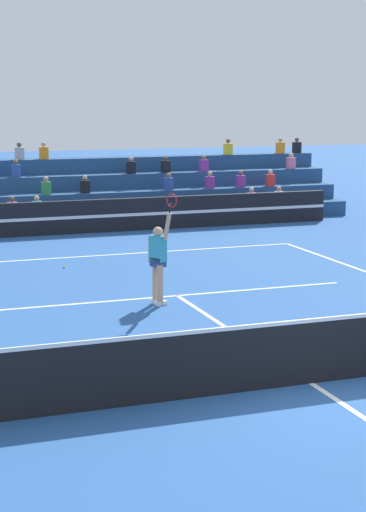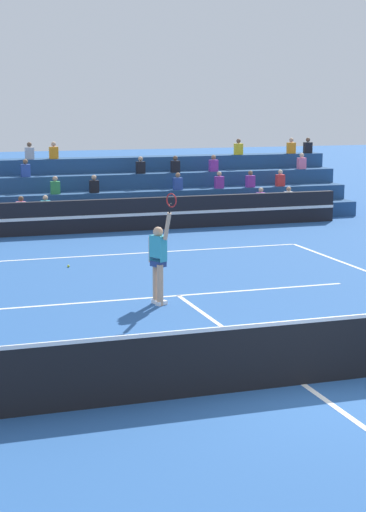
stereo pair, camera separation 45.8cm
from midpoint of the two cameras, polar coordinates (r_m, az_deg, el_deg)
The scene contains 7 objects.
ground_plane at distance 13.78m, azimuth 7.59°, elevation -8.42°, with size 120.00×120.00×0.00m, color #285699.
court_lines at distance 13.78m, azimuth 7.59°, elevation -8.40°, with size 11.10×23.90×0.01m.
tennis_net at distance 13.62m, azimuth 7.64°, elevation -6.25°, with size 12.00×0.10×1.10m.
sponsor_banner_wall at distance 28.59m, azimuth -7.27°, elevation 2.62°, with size 18.00×0.26×1.10m.
bleacher_stand at distance 31.63m, azimuth -8.55°, elevation 3.87°, with size 20.95×3.80×2.83m.
tennis_player at distance 18.50m, azimuth -2.36°, elevation -0.26°, with size 0.45×0.81×2.50m.
tennis_ball at distance 22.88m, azimuth -8.51°, elevation -0.71°, with size 0.07×0.07×0.07m, color #C6DB33.
Camera 1 is at (-6.25, -11.49, 4.46)m, focal length 60.00 mm.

